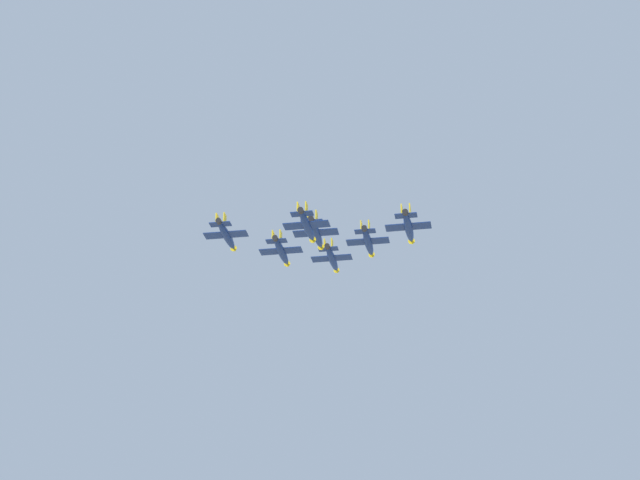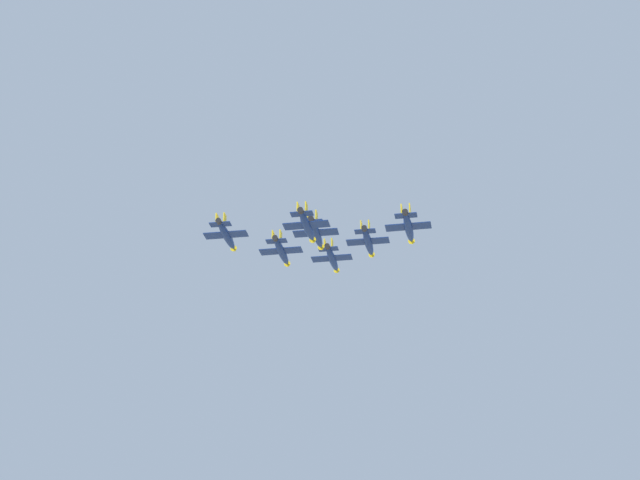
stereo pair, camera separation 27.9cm
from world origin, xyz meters
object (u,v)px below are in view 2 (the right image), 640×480
Objects in this scene: jet_left_wingman at (282,252)px; jet_right_wingman at (368,242)px; jet_lead at (332,259)px; jet_slot_rear at (316,234)px; jet_right_outer at (409,227)px; jet_trailing at (307,226)px; jet_left_outer at (227,235)px.

jet_right_wingman reaches higher than jet_left_wingman.
jet_lead is at bearing 40.61° from jet_right_wingman.
jet_slot_rear is at bearing -139.31° from jet_left_wingman.
jet_lead is at bearing 41.24° from jet_right_outer.
jet_right_wingman is at bearing -89.67° from jet_left_wingman.
jet_right_outer reaches higher than jet_trailing.
jet_right_wingman reaches higher than jet_left_outer.
jet_left_wingman is 1.00× the size of jet_slot_rear.
jet_right_outer is 1.03× the size of jet_trailing.
jet_left_wingman is 18.36m from jet_slot_rear.
jet_trailing is at bearing -156.65° from jet_left_wingman.
jet_left_outer is 28.02m from jet_trailing.
jet_right_wingman reaches higher than jet_slot_rear.
jet_right_wingman is (10.29, -15.04, -2.26)m from jet_lead.
jet_lead is at bearing -40.41° from jet_left_outer.
jet_trailing is at bearing -120.51° from jet_left_outer.
jet_left_wingman is at bearing 23.81° from jet_trailing.
jet_left_outer is at bearing 90.87° from jet_right_outer.
jet_left_outer is 47.22m from jet_right_outer.
jet_lead is 1.02× the size of jet_trailing.
jet_left_wingman is at bearing 140.37° from jet_lead.
jet_right_outer is (10.29, -15.03, -3.37)m from jet_right_wingman.
jet_right_wingman is at bearing -40.80° from jet_slot_rear.
jet_left_outer is at bearing 111.66° from jet_right_wingman.
jet_slot_rear is at bearing 0.79° from jet_trailing.
jet_slot_rear is (-13.18, -12.58, -3.28)m from jet_right_wingman.
jet_lead reaches higher than jet_right_wingman.
jet_left_wingman reaches higher than jet_trailing.
jet_left_outer is (-13.18, -12.58, -0.93)m from jet_left_wingman.
jet_left_wingman is at bearing 90.24° from jet_right_wingman.
jet_left_wingman is (-13.18, -12.58, -3.31)m from jet_lead.
jet_left_outer is 0.99× the size of jet_right_outer.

